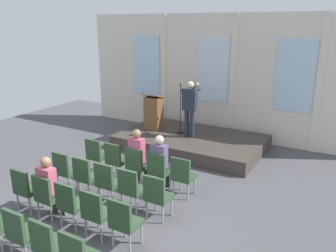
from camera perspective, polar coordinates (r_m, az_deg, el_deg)
The scene contains 26 objects.
ground_plane at distance 7.31m, azimuth -12.72°, elevation -14.23°, with size 15.94×15.94×0.00m, color #4C4C51.
rear_partition at distance 11.63m, azimuth 7.59°, elevation 8.19°, with size 9.69×0.14×4.02m.
stage_platform at distance 10.66m, azimuth 3.77°, elevation -2.59°, with size 4.30×2.59×0.40m, color #3F3833.
speaker at distance 10.22m, azimuth 3.64°, elevation 3.48°, with size 0.51×0.69×1.69m.
mic_stand at distance 10.78m, azimuth 2.04°, elevation 0.64°, with size 0.28×0.28×1.56m.
lectern at distance 11.12m, azimuth -2.37°, elevation 2.29°, with size 0.60×0.48×1.16m.
chair_r0_c0 at distance 8.92m, azimuth -11.74°, elevation -4.53°, with size 0.46×0.44×0.94m.
chair_r0_c1 at distance 8.55m, azimuth -8.63°, elevation -5.32°, with size 0.46×0.44×0.94m.
chair_r0_c2 at distance 8.20m, azimuth -5.24°, elevation -6.16°, with size 0.46×0.44×0.94m.
audience_r0_c2 at distance 8.18m, azimuth -4.96°, elevation -4.57°, with size 0.36×0.39×1.36m.
chair_r0_c3 at distance 7.89m, azimuth -1.56°, elevation -7.04°, with size 0.46×0.44×0.94m.
audience_r0_c3 at distance 7.88m, azimuth -1.26°, elevation -5.54°, with size 0.36×0.39×1.31m.
chair_r0_c4 at distance 7.62m, azimuth 2.42°, elevation -7.96°, with size 0.46×0.44×0.94m.
chair_r1_c0 at distance 8.23m, azimuth -16.63°, elevation -6.76°, with size 0.46×0.44×0.94m.
chair_r1_c1 at distance 7.82m, azimuth -13.48°, elevation -7.76°, with size 0.46×0.44×0.94m.
chair_r1_c2 at distance 7.44m, azimuth -9.98°, elevation -8.84°, with size 0.46×0.44×0.94m.
chair_r1_c3 at distance 7.10m, azimuth -6.10°, elevation -9.99°, with size 0.46×0.44×0.94m.
chair_r1_c4 at distance 6.79m, azimuth -1.81°, elevation -11.20°, with size 0.46×0.44×0.94m.
chair_r2_c0 at distance 7.62m, azimuth -22.43°, elevation -9.30°, with size 0.46×0.44×0.94m.
chair_r2_c1 at distance 7.17m, azimuth -19.34°, elevation -10.59°, with size 0.46×0.44×0.94m.
audience_r2_c1 at distance 7.14m, azimuth -18.98°, elevation -9.04°, with size 0.36×0.39×1.29m.
chair_r2_c2 at distance 6.76m, azimuth -15.83°, elevation -12.01°, with size 0.46×0.44×0.94m.
chair_r2_c3 at distance 6.38m, azimuth -11.83°, elevation -13.55°, with size 0.46×0.44×0.94m.
chair_r2_c4 at distance 6.03m, azimuth -7.30°, elevation -15.20°, with size 0.46×0.44×0.94m.
chair_r3_c2 at distance 6.19m, azimuth -23.05°, elevation -15.66°, with size 0.46×0.44×0.94m.
chair_r3_c3 at distance 5.76m, azimuth -19.14°, elevation -17.75°, with size 0.46×0.44×0.94m.
Camera 1 is at (4.40, -4.52, 3.70)m, focal length 36.92 mm.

